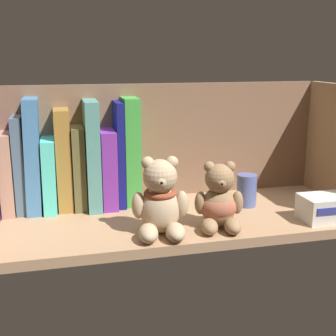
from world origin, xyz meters
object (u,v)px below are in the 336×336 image
Objects in this scene: book_5 at (49,173)px; small_product_box at (328,208)px; book_7 at (78,167)px; book_8 at (91,154)px; book_3 at (20,164)px; teddy_bear_smaller at (219,202)px; book_10 at (118,153)px; pillar_candle at (247,190)px; book_6 at (63,159)px; book_11 at (130,151)px; book_2 at (8,172)px; book_9 at (107,167)px; book_4 at (33,155)px; teddy_bear_larger at (160,202)px.

book_5 is 1.43× the size of small_product_box.
book_8 is (3.03, 0.00, 2.82)cm from book_7.
book_3 is 43.63cm from teddy_bear_smaller.
book_10 is (9.07, 0.00, 2.57)cm from book_7.
pillar_candle is (43.14, -8.94, -4.35)cm from book_5.
pillar_candle is at bearing -12.62° from book_6.
book_11 is 3.34× the size of pillar_candle.
teddy_bear_smaller is (41.08, -19.97, -3.51)cm from book_2.
book_2 reaches higher than pillar_candle.
teddy_bear_smaller is (14.26, -19.97, -6.87)cm from book_11.
pillar_candle is (10.68, 11.03, -1.62)cm from teddy_bear_smaller.
book_7 is 0.78× the size of book_10.
book_7 reaches higher than pillar_candle.
book_7 reaches higher than book_9.
book_2 is 6.53cm from book_4.
book_4 is 1.41× the size of book_9.
book_5 is at bearing 180.00° from book_10.
book_10 is 30.20cm from pillar_candle.
book_8 is 6.05cm from book_10.
book_4 is 1.11× the size of book_6.
book_2 is at bearing 154.08° from teddy_bear_smaller.
teddy_bear_smaller is 23.59cm from small_product_box.
small_product_box is at bearing -21.01° from book_5.
book_11 is at bearing 160.27° from pillar_candle.
book_2 is at bearing 170.20° from pillar_candle.
book_6 is 1.99× the size of small_product_box.
small_product_box is (35.38, -0.94, -3.81)cm from teddy_bear_larger.
book_9 is (15.92, 0.00, -3.61)cm from book_4.
book_11 is at bearing 0.00° from book_2.
book_4 reaches higher than book_5.
book_2 is at bearing 180.00° from book_9.
book_6 reaches higher than book_2.
book_3 is at bearing 180.00° from book_5.
book_8 is 52.01cm from small_product_box.
book_2 is 15.01cm from book_7.
book_7 is at bearing 180.00° from book_10.
book_2 is 1.10× the size of book_5.
book_7 is at bearing 142.56° from teddy_bear_smaller.
book_6 is 3.70cm from book_7.
book_2 is 8.66cm from book_5.
book_7 is 1.22× the size of teddy_bear_larger.
book_6 is 57.47cm from small_product_box.
book_3 is 1.14× the size of book_7.
book_4 is at bearing 180.00° from book_9.
book_2 is 52.78cm from pillar_candle.
book_4 is at bearing 150.72° from teddy_bear_smaller.
pillar_candle reaches higher than small_product_box.
book_5 is at bearing 0.00° from book_3.
book_3 is (2.64, 0.00, 1.68)cm from book_2.
book_6 is 0.91× the size of book_11.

